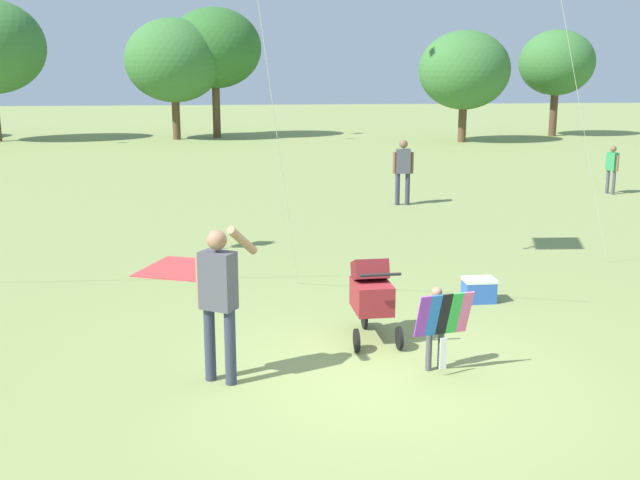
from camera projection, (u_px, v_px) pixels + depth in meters
ground_plane at (378, 377)px, 8.30m from camera, size 120.00×120.00×0.00m
treeline_distant at (108, 54)px, 33.85m from camera, size 36.59×7.22×6.20m
child_with_butterfly_kite at (438, 320)px, 8.35m from camera, size 0.65×0.41×0.96m
person_adult_flyer at (219, 292)px, 7.97m from camera, size 0.67×0.47×1.75m
stroller at (371, 292)px, 9.34m from camera, size 0.57×1.09×1.03m
person_red_shirt at (612, 166)px, 20.03m from camera, size 0.26×0.39×1.28m
person_sitting_far at (403, 167)px, 18.40m from camera, size 0.51×0.24×1.59m
picnic_blanket at (182, 268)px, 12.74m from camera, size 1.64×1.72×0.02m
cooler_box at (479, 290)px, 10.94m from camera, size 0.45×0.33×0.35m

